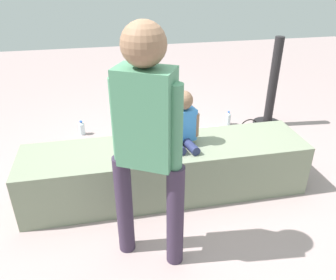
{
  "coord_description": "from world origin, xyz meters",
  "views": [
    {
      "loc": [
        -0.5,
        -2.49,
        1.92
      ],
      "look_at": [
        -0.05,
        -0.34,
        0.73
      ],
      "focal_mm": 36.06,
      "sensor_mm": 36.0,
      "label": 1
    }
  ],
  "objects_px": {
    "child_seated": "(183,122)",
    "adult_standing": "(147,134)",
    "cake_box_white": "(213,138)",
    "water_bottle_far_side": "(82,128)",
    "cake_plate": "(154,145)",
    "gift_bag": "(63,163)",
    "party_cup_red": "(97,164)",
    "water_bottle_near_gift": "(228,119)",
    "handbag_black_leather": "(248,137)"
  },
  "relations": [
    {
      "from": "party_cup_red",
      "to": "cake_box_white",
      "type": "height_order",
      "value": "cake_box_white"
    },
    {
      "from": "water_bottle_far_side",
      "to": "cake_box_white",
      "type": "xyz_separation_m",
      "value": [
        1.5,
        -0.56,
        -0.01
      ]
    },
    {
      "from": "gift_bag",
      "to": "water_bottle_far_side",
      "type": "distance_m",
      "value": 0.9
    },
    {
      "from": "adult_standing",
      "to": "water_bottle_near_gift",
      "type": "bearing_deg",
      "value": 55.75
    },
    {
      "from": "cake_box_white",
      "to": "handbag_black_leather",
      "type": "distance_m",
      "value": 0.39
    },
    {
      "from": "gift_bag",
      "to": "handbag_black_leather",
      "type": "relative_size",
      "value": 0.97
    },
    {
      "from": "gift_bag",
      "to": "cake_box_white",
      "type": "distance_m",
      "value": 1.69
    },
    {
      "from": "party_cup_red",
      "to": "water_bottle_near_gift",
      "type": "bearing_deg",
      "value": 23.11
    },
    {
      "from": "water_bottle_near_gift",
      "to": "handbag_black_leather",
      "type": "height_order",
      "value": "handbag_black_leather"
    },
    {
      "from": "adult_standing",
      "to": "cake_box_white",
      "type": "relative_size",
      "value": 4.91
    },
    {
      "from": "cake_plate",
      "to": "water_bottle_far_side",
      "type": "relative_size",
      "value": 1.24
    },
    {
      "from": "child_seated",
      "to": "handbag_black_leather",
      "type": "distance_m",
      "value": 1.22
    },
    {
      "from": "water_bottle_near_gift",
      "to": "water_bottle_far_side",
      "type": "height_order",
      "value": "water_bottle_near_gift"
    },
    {
      "from": "adult_standing",
      "to": "water_bottle_far_side",
      "type": "relative_size",
      "value": 9.09
    },
    {
      "from": "adult_standing",
      "to": "water_bottle_far_side",
      "type": "distance_m",
      "value": 2.31
    },
    {
      "from": "cake_box_white",
      "to": "gift_bag",
      "type": "bearing_deg",
      "value": -168.85
    },
    {
      "from": "adult_standing",
      "to": "gift_bag",
      "type": "relative_size",
      "value": 4.66
    },
    {
      "from": "party_cup_red",
      "to": "water_bottle_far_side",
      "type": "bearing_deg",
      "value": 101.42
    },
    {
      "from": "child_seated",
      "to": "gift_bag",
      "type": "distance_m",
      "value": 1.29
    },
    {
      "from": "adult_standing",
      "to": "cake_plate",
      "type": "height_order",
      "value": "adult_standing"
    },
    {
      "from": "gift_bag",
      "to": "child_seated",
      "type": "bearing_deg",
      "value": -21.65
    },
    {
      "from": "cake_plate",
      "to": "adult_standing",
      "type": "bearing_deg",
      "value": -102.09
    },
    {
      "from": "cake_plate",
      "to": "water_bottle_near_gift",
      "type": "height_order",
      "value": "cake_plate"
    },
    {
      "from": "party_cup_red",
      "to": "child_seated",
      "type": "bearing_deg",
      "value": -32.97
    },
    {
      "from": "water_bottle_far_side",
      "to": "handbag_black_leather",
      "type": "bearing_deg",
      "value": -21.6
    },
    {
      "from": "child_seated",
      "to": "water_bottle_near_gift",
      "type": "xyz_separation_m",
      "value": [
        0.92,
        1.22,
        -0.6
      ]
    },
    {
      "from": "child_seated",
      "to": "adult_standing",
      "type": "distance_m",
      "value": 0.89
    },
    {
      "from": "gift_bag",
      "to": "water_bottle_far_side",
      "type": "relative_size",
      "value": 1.95
    },
    {
      "from": "child_seated",
      "to": "party_cup_red",
      "type": "xyz_separation_m",
      "value": [
        -0.77,
        0.5,
        -0.64
      ]
    },
    {
      "from": "adult_standing",
      "to": "water_bottle_near_gift",
      "type": "xyz_separation_m",
      "value": [
        1.33,
        1.96,
        -0.91
      ]
    },
    {
      "from": "water_bottle_near_gift",
      "to": "party_cup_red",
      "type": "distance_m",
      "value": 1.84
    },
    {
      "from": "cake_plate",
      "to": "party_cup_red",
      "type": "bearing_deg",
      "value": 135.73
    },
    {
      "from": "water_bottle_far_side",
      "to": "cake_box_white",
      "type": "distance_m",
      "value": 1.6
    },
    {
      "from": "handbag_black_leather",
      "to": "party_cup_red",
      "type": "bearing_deg",
      "value": -176.94
    },
    {
      "from": "water_bottle_near_gift",
      "to": "handbag_black_leather",
      "type": "distance_m",
      "value": 0.63
    },
    {
      "from": "adult_standing",
      "to": "party_cup_red",
      "type": "relative_size",
      "value": 16.55
    },
    {
      "from": "cake_box_white",
      "to": "water_bottle_far_side",
      "type": "bearing_deg",
      "value": 159.41
    },
    {
      "from": "water_bottle_far_side",
      "to": "cake_box_white",
      "type": "bearing_deg",
      "value": -20.59
    },
    {
      "from": "adult_standing",
      "to": "water_bottle_near_gift",
      "type": "distance_m",
      "value": 2.53
    },
    {
      "from": "cake_box_white",
      "to": "adult_standing",
      "type": "bearing_deg",
      "value": -123.08
    },
    {
      "from": "child_seated",
      "to": "party_cup_red",
      "type": "bearing_deg",
      "value": 147.03
    },
    {
      "from": "child_seated",
      "to": "cake_plate",
      "type": "xyz_separation_m",
      "value": [
        -0.26,
        -0.0,
        -0.19
      ]
    },
    {
      "from": "child_seated",
      "to": "adult_standing",
      "type": "height_order",
      "value": "adult_standing"
    },
    {
      "from": "cake_plate",
      "to": "water_bottle_near_gift",
      "type": "relative_size",
      "value": 1.2
    },
    {
      "from": "handbag_black_leather",
      "to": "water_bottle_near_gift",
      "type": "bearing_deg",
      "value": 89.01
    },
    {
      "from": "party_cup_red",
      "to": "handbag_black_leather",
      "type": "distance_m",
      "value": 1.68
    },
    {
      "from": "water_bottle_near_gift",
      "to": "gift_bag",
      "type": "bearing_deg",
      "value": -158.58
    },
    {
      "from": "party_cup_red",
      "to": "handbag_black_leather",
      "type": "relative_size",
      "value": 0.27
    },
    {
      "from": "child_seated",
      "to": "water_bottle_near_gift",
      "type": "relative_size",
      "value": 2.58
    },
    {
      "from": "gift_bag",
      "to": "handbag_black_leather",
      "type": "xyz_separation_m",
      "value": [
        2.0,
        0.16,
        -0.02
      ]
    }
  ]
}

